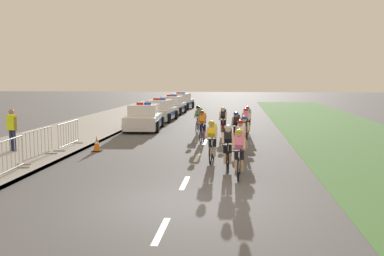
% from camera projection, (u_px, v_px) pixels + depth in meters
% --- Properties ---
extents(ground_plane, '(160.00, 160.00, 0.00)m').
position_uv_depth(ground_plane, '(174.00, 205.00, 10.50)').
color(ground_plane, '#56565B').
extents(sidewalk_slab, '(5.07, 60.00, 0.12)m').
position_uv_depth(sidewalk_slab, '(80.00, 130.00, 25.08)').
color(sidewalk_slab, gray).
rests_on(sidewalk_slab, ground).
extents(kerb_edge, '(0.16, 60.00, 0.13)m').
position_uv_depth(kerb_edge, '(122.00, 130.00, 24.83)').
color(kerb_edge, '#9E9E99').
rests_on(kerb_edge, ground).
extents(grass_verge, '(7.00, 60.00, 0.01)m').
position_uv_depth(grass_verge, '(347.00, 134.00, 23.59)').
color(grass_verge, '#4C7F42').
rests_on(grass_verge, ground).
extents(lane_markings_centre, '(0.14, 17.60, 0.01)m').
position_uv_depth(lane_markings_centre, '(197.00, 158.00, 16.65)').
color(lane_markings_centre, white).
rests_on(lane_markings_centre, ground).
extents(cyclist_lead, '(0.43, 1.72, 1.56)m').
position_uv_depth(cyclist_lead, '(239.00, 152.00, 13.26)').
color(cyclist_lead, black).
rests_on(cyclist_lead, ground).
extents(cyclist_second, '(0.43, 1.72, 1.56)m').
position_uv_depth(cyclist_second, '(228.00, 147.00, 14.38)').
color(cyclist_second, black).
rests_on(cyclist_second, ground).
extents(cyclist_third, '(0.43, 1.72, 1.56)m').
position_uv_depth(cyclist_third, '(212.00, 140.00, 15.74)').
color(cyclist_third, black).
rests_on(cyclist_third, ground).
extents(cyclist_fourth, '(0.45, 1.72, 1.56)m').
position_uv_depth(cyclist_fourth, '(241.00, 139.00, 16.02)').
color(cyclist_fourth, black).
rests_on(cyclist_fourth, ground).
extents(cyclist_fifth, '(0.42, 1.72, 1.56)m').
position_uv_depth(cyclist_fifth, '(244.00, 134.00, 17.59)').
color(cyclist_fifth, black).
rests_on(cyclist_fifth, ground).
extents(cyclist_sixth, '(0.44, 1.72, 1.56)m').
position_uv_depth(cyclist_sixth, '(236.00, 128.00, 19.61)').
color(cyclist_sixth, black).
rests_on(cyclist_sixth, ground).
extents(cyclist_seventh, '(0.44, 1.72, 1.56)m').
position_uv_depth(cyclist_seventh, '(202.00, 126.00, 20.50)').
color(cyclist_seventh, black).
rests_on(cyclist_seventh, ground).
extents(cyclist_eighth, '(0.42, 1.72, 1.56)m').
position_uv_depth(cyclist_eighth, '(246.00, 123.00, 21.90)').
color(cyclist_eighth, black).
rests_on(cyclist_eighth, ground).
extents(cyclist_ninth, '(0.45, 1.72, 1.56)m').
position_uv_depth(cyclist_ninth, '(248.00, 120.00, 23.10)').
color(cyclist_ninth, black).
rests_on(cyclist_ninth, ground).
extents(cyclist_tenth, '(0.43, 1.72, 1.56)m').
position_uv_depth(cyclist_tenth, '(223.00, 121.00, 22.79)').
color(cyclist_tenth, black).
rests_on(cyclist_tenth, ground).
extents(cyclist_eleventh, '(0.45, 1.72, 1.56)m').
position_uv_depth(cyclist_eleventh, '(199.00, 119.00, 23.73)').
color(cyclist_eleventh, black).
rests_on(cyclist_eleventh, ground).
extents(police_car_nearest, '(2.22, 4.51, 1.59)m').
position_uv_depth(police_car_nearest, '(144.00, 118.00, 25.36)').
color(police_car_nearest, white).
rests_on(police_car_nearest, ground).
extents(police_car_second, '(2.12, 4.46, 1.59)m').
position_uv_depth(police_car_second, '(160.00, 111.00, 30.50)').
color(police_car_second, white).
rests_on(police_car_second, ground).
extents(police_car_third, '(2.11, 4.46, 1.59)m').
position_uv_depth(police_car_third, '(172.00, 106.00, 36.29)').
color(police_car_third, silver).
rests_on(police_car_third, ground).
extents(police_car_furthest, '(2.30, 4.54, 1.59)m').
position_uv_depth(police_car_furthest, '(181.00, 102.00, 42.10)').
color(police_car_furthest, silver).
rests_on(police_car_furthest, ground).
extents(crowd_barrier_front, '(0.65, 2.32, 1.07)m').
position_uv_depth(crowd_barrier_front, '(7.00, 158.00, 13.14)').
color(crowd_barrier_front, '#B7BABF').
rests_on(crowd_barrier_front, sidewalk_slab).
extents(crowd_barrier_middle, '(0.52, 2.32, 1.07)m').
position_uv_depth(crowd_barrier_middle, '(38.00, 144.00, 15.74)').
color(crowd_barrier_middle, '#B7BABF').
rests_on(crowd_barrier_middle, sidewalk_slab).
extents(crowd_barrier_rear, '(0.54, 2.32, 1.07)m').
position_uv_depth(crowd_barrier_rear, '(69.00, 135.00, 18.44)').
color(crowd_barrier_rear, '#B7BABF').
rests_on(crowd_barrier_rear, sidewalk_slab).
extents(traffic_cone_near, '(0.36, 0.36, 0.64)m').
position_uv_depth(traffic_cone_near, '(97.00, 144.00, 18.04)').
color(traffic_cone_near, black).
rests_on(traffic_cone_near, ground).
extents(spectator_closest, '(0.52, 0.33, 1.68)m').
position_uv_depth(spectator_closest, '(12.00, 127.00, 17.34)').
color(spectator_closest, '#23284C').
rests_on(spectator_closest, sidewalk_slab).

